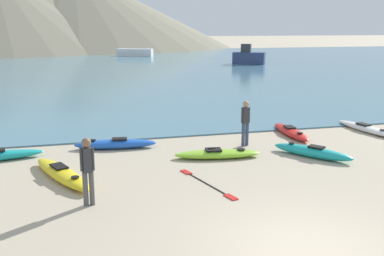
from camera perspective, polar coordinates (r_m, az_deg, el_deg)
The scene contains 15 objects.
ground_plane at distance 9.41m, azimuth 14.02°, elevation -14.67°, with size 400.00×400.00×0.00m, color tan.
bay_water at distance 52.10m, azimuth -10.50°, elevation 7.85°, with size 160.00×70.00×0.06m, color teal.
far_hill_midleft at distance 93.73m, azimuth -19.54°, elevation 13.14°, with size 47.09×47.09×12.22m, color gray.
far_hill_midright at distance 103.34m, azimuth -14.63°, elevation 14.49°, with size 67.11×67.11×16.34m, color gray.
kayak_on_sand_1 at distance 15.00m, azimuth 3.27°, elevation -3.30°, with size 2.97×1.19×0.31m.
kayak_on_sand_3 at distance 18.50m, azimuth 12.45°, elevation -0.46°, with size 0.86×3.10×0.33m.
kayak_on_sand_4 at distance 16.33m, azimuth -9.67°, elevation -2.01°, with size 2.98×1.02×0.38m.
kayak_on_sand_5 at distance 13.48m, azimuth -16.22°, elevation -5.57°, with size 1.94×3.53×0.35m.
kayak_on_sand_6 at distance 20.07m, azimuth 21.22°, elevation -0.05°, with size 0.95×3.37×0.31m.
kayak_on_sand_8 at distance 15.59m, azimuth 15.01°, elevation -2.93°, with size 2.10×2.63×0.40m.
person_near_foreground at distance 11.12m, azimuth -13.13°, elevation -4.87°, with size 0.34×0.25×1.69m.
person_near_waterline at distance 16.43m, azimuth 6.80°, elevation 0.98°, with size 0.34×0.23×1.66m.
moored_boat_1 at distance 67.53m, azimuth -7.27°, elevation 9.50°, with size 5.41×3.46×1.06m.
moored_boat_3 at distance 52.82m, azimuth 7.21°, elevation 8.93°, with size 3.99×3.31×2.30m.
loose_paddle at distance 12.56m, azimuth 1.89°, elevation -7.07°, with size 0.89×2.73×0.03m.
Camera 1 is at (-4.24, -7.23, 4.27)m, focal length 42.00 mm.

